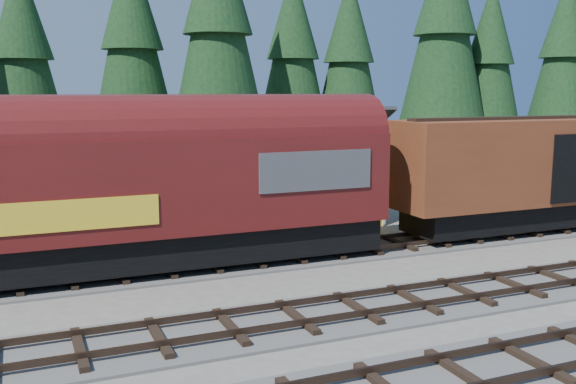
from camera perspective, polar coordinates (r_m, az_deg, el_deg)
name	(u,v)px	position (r m, az deg, el deg)	size (l,w,h in m)	color
ground	(343,289)	(19.70, 4.88, -8.60)	(120.00, 120.00, 0.00)	#6B665B
track_siding	(510,233)	(28.50, 19.10, -3.43)	(68.00, 3.20, 0.33)	#4C4947
depot	(233,159)	(28.64, -4.88, 2.98)	(12.80, 7.00, 5.30)	gold
conifer_backdrop	(246,35)	(43.84, -3.76, 13.71)	(80.21, 21.35, 16.31)	black
locomotive	(143,196)	(21.18, -12.74, -0.38)	(16.22, 3.22, 4.41)	black
boxcar	(545,169)	(29.25, 21.85, 1.93)	(14.20, 3.04, 4.46)	black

